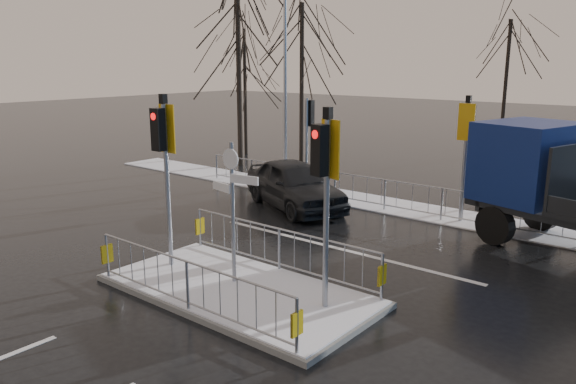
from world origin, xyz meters
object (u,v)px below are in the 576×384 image
Objects in this scene: traffic_island at (238,276)px; flatbed_truck at (562,184)px; street_lamp_left at (287,70)px; car_far_lane at (295,184)px.

traffic_island reaches higher than flatbed_truck.
flatbed_truck is 0.91× the size of street_lamp_left.
car_far_lane is at bearing 118.93° from traffic_island.
flatbed_truck is at bearing -56.87° from car_far_lane.
street_lamp_left is at bearing 169.94° from flatbed_truck.
flatbed_truck reaches higher than car_far_lane.
flatbed_truck is at bearing 59.54° from traffic_island.
traffic_island is 12.17m from street_lamp_left.
traffic_island is at bearing -55.93° from street_lamp_left.
flatbed_truck is at bearing -10.06° from street_lamp_left.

